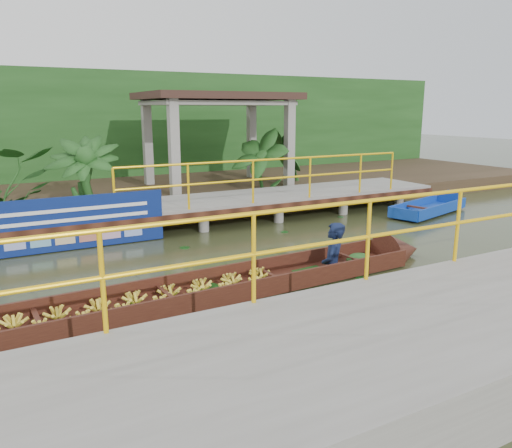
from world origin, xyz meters
TOP-DOWN VIEW (x-y plane):
  - ground at (0.00, 0.00)m, footprint 80.00×80.00m
  - land_strip at (0.00, 7.50)m, footprint 30.00×8.00m
  - far_dock at (0.02, 3.43)m, footprint 16.00×2.06m
  - near_dock at (1.00, -4.20)m, footprint 18.00×2.40m
  - pavilion at (3.00, 6.30)m, footprint 4.40×3.00m
  - foliage_backdrop at (0.00, 10.00)m, footprint 30.00×0.80m
  - vendor_boat at (-0.02, -1.16)m, footprint 8.45×1.20m
  - moored_blue_boat at (7.72, 1.83)m, footprint 3.23×1.62m
  - blue_banner at (-1.74, 2.48)m, footprint 3.40×0.04m
  - tropical_plants at (-1.38, 5.30)m, footprint 14.14×1.14m

SIDE VIEW (x-z plane):
  - ground at x=0.00m, z-range 0.00..0.00m
  - moored_blue_boat at x=7.72m, z-range -0.24..0.51m
  - land_strip at x=0.00m, z-range 0.00..0.45m
  - vendor_boat at x=-0.02m, z-range -0.74..1.21m
  - near_dock at x=1.00m, z-range -0.56..1.16m
  - far_dock at x=0.02m, z-range -0.35..1.30m
  - blue_banner at x=-1.74m, z-range 0.02..1.09m
  - tropical_plants at x=-1.38m, z-range 0.45..1.87m
  - foliage_backdrop at x=0.00m, z-range 0.00..4.00m
  - pavilion at x=3.00m, z-range 1.32..4.32m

